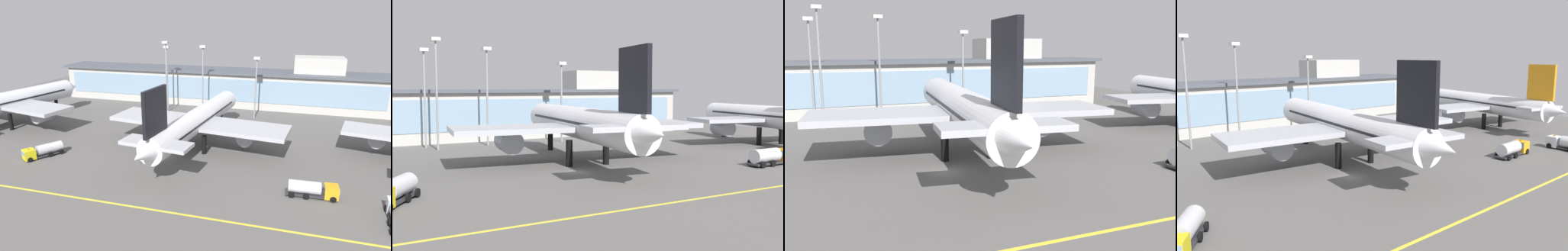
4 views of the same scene
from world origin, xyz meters
The scene contains 8 objects.
ground_plane centered at (0.00, 0.00, 0.00)m, with size 180.00×180.00×0.00m, color #5B5956.
taxiway_centreline_stripe centered at (0.00, -22.00, 0.01)m, with size 144.00×0.50×0.01m, color yellow.
terminal_building centered at (1.77, 53.25, 6.79)m, with size 118.85×14.00×17.78m.
airliner_near_right centered at (5.27, 7.93, 6.75)m, with size 44.53×54.89×18.49m.
apron_light_mast_west centered at (-13.15, 36.54, 15.27)m, with size 1.80×1.80×23.29m.
apron_light_mast_centre centered at (15.87, 37.43, 12.94)m, with size 1.80×1.80×19.14m.
apron_light_mast_east centered at (-1.60, 39.51, 14.57)m, with size 1.80×1.80×22.03m.
apron_light_mast_far_east centered at (-14.69, 41.50, 14.23)m, with size 1.80×1.80×21.42m.
Camera 3 is at (-15.29, -49.76, 15.73)m, focal length 38.98 mm.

